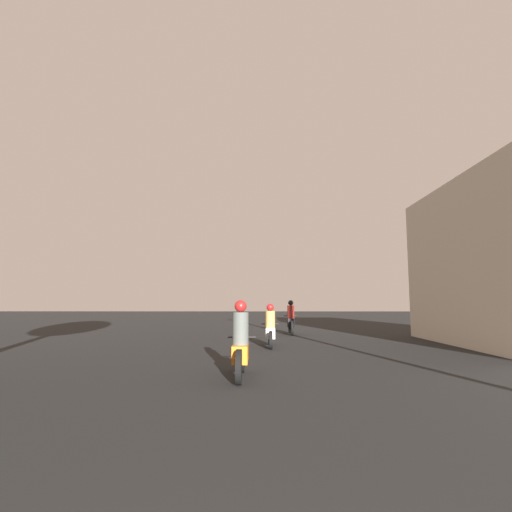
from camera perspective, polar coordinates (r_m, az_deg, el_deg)
The scene contains 3 objects.
motorcycle_orange at distance 8.13m, azimuth -2.22°, elevation -12.83°, with size 0.60×1.92×1.53m.
motorcycle_white at distance 13.50m, azimuth 2.05°, elevation -10.42°, with size 0.60×1.86×1.43m.
motorcycle_black at distance 18.64m, azimuth 4.99°, elevation -9.16°, with size 0.60×2.00×1.56m.
Camera 1 is at (-0.21, -0.01, 1.51)m, focal length 28.00 mm.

